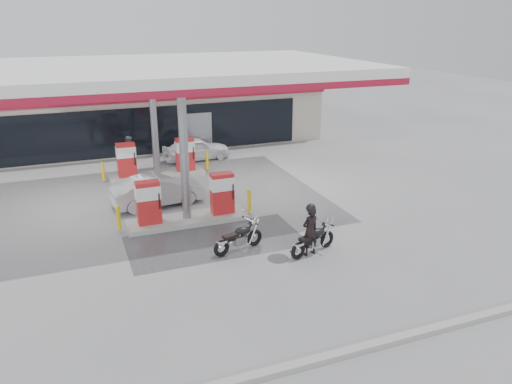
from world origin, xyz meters
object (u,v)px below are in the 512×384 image
(parked_motorcycle, at_px, (239,238))
(parked_car_left, at_px, (23,146))
(sedan_white, at_px, (196,149))
(main_motorcycle, at_px, (314,240))
(pump_island_near, at_px, (187,204))
(hatchback_silver, at_px, (158,190))
(biker_main, at_px, (310,231))
(pump_island_far, at_px, (157,163))
(attendant, at_px, (130,151))

(parked_motorcycle, distance_m, parked_car_left, 16.64)
(sedan_white, bearing_deg, main_motorcycle, 176.75)
(sedan_white, xyz_separation_m, parked_car_left, (-8.70, 3.80, 0.04))
(pump_island_near, distance_m, main_motorcycle, 5.18)
(main_motorcycle, distance_m, hatchback_silver, 7.35)
(main_motorcycle, relative_size, parked_car_left, 0.42)
(biker_main, bearing_deg, main_motorcycle, -174.43)
(biker_main, distance_m, parked_motorcycle, 2.35)
(sedan_white, height_order, hatchback_silver, hatchback_silver)
(main_motorcycle, bearing_deg, pump_island_far, 88.95)
(sedan_white, bearing_deg, parked_car_left, 59.70)
(attendant, height_order, hatchback_silver, attendant)
(pump_island_near, relative_size, main_motorcycle, 2.73)
(attendant, distance_m, parked_car_left, 6.45)
(pump_island_near, relative_size, parked_car_left, 1.14)
(parked_motorcycle, distance_m, hatchback_silver, 5.46)
(main_motorcycle, height_order, biker_main, biker_main)
(main_motorcycle, bearing_deg, pump_island_near, 109.97)
(hatchback_silver, bearing_deg, parked_motorcycle, -168.83)
(pump_island_near, distance_m, attendant, 8.28)
(pump_island_far, xyz_separation_m, parked_car_left, (-6.19, 6.00, -0.06))
(hatchback_silver, bearing_deg, sedan_white, -34.81)
(pump_island_far, bearing_deg, parked_car_left, 135.89)
(pump_island_far, bearing_deg, parked_motorcycle, -83.44)
(pump_island_near, height_order, parked_car_left, pump_island_near)
(hatchback_silver, height_order, parked_car_left, parked_car_left)
(pump_island_near, bearing_deg, biker_main, -53.03)
(pump_island_far, bearing_deg, biker_main, -73.05)
(sedan_white, bearing_deg, pump_island_far, 124.46)
(biker_main, relative_size, parked_motorcycle, 0.89)
(hatchback_silver, bearing_deg, pump_island_near, -170.22)
(biker_main, distance_m, attendant, 12.95)
(pump_island_near, height_order, attendant, pump_island_near)
(hatchback_silver, bearing_deg, main_motorcycle, -154.72)
(pump_island_near, distance_m, hatchback_silver, 2.30)
(biker_main, height_order, parked_motorcycle, biker_main)
(pump_island_near, bearing_deg, hatchback_silver, 106.70)
(pump_island_near, xyz_separation_m, biker_main, (3.07, -4.08, 0.13))
(parked_car_left, bearing_deg, main_motorcycle, -162.04)
(pump_island_near, bearing_deg, pump_island_far, 90.00)
(main_motorcycle, relative_size, hatchback_silver, 0.50)
(main_motorcycle, xyz_separation_m, biker_main, (-0.18, -0.07, 0.40))
(pump_island_near, distance_m, biker_main, 5.11)
(pump_island_near, height_order, biker_main, pump_island_near)
(parked_car_left, bearing_deg, biker_main, -162.63)
(pump_island_near, distance_m, sedan_white, 8.58)
(sedan_white, bearing_deg, pump_island_near, 156.23)
(pump_island_far, height_order, attendant, pump_island_far)
(parked_motorcycle, relative_size, sedan_white, 0.53)
(biker_main, distance_m, parked_car_left, 18.56)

